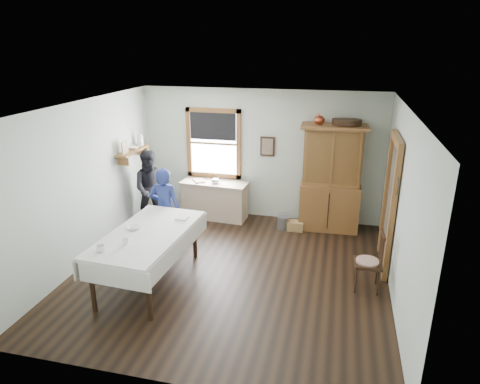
{
  "coord_description": "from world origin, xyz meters",
  "views": [
    {
      "loc": [
        1.59,
        -5.98,
        3.6
      ],
      "look_at": [
        0.09,
        0.3,
        1.3
      ],
      "focal_mm": 32.0,
      "sensor_mm": 36.0,
      "label": 1
    }
  ],
  "objects_px": {
    "woman_blue": "(165,211)",
    "figure_dark": "(152,191)",
    "work_counter": "(215,200)",
    "china_hutch": "(331,179)",
    "wicker_basket": "(295,226)",
    "dining_table": "(149,257)",
    "spindle_chair": "(368,261)",
    "pail": "(283,223)"
  },
  "relations": [
    {
      "from": "dining_table",
      "to": "pail",
      "type": "bearing_deg",
      "value": 54.55
    },
    {
      "from": "pail",
      "to": "woman_blue",
      "type": "distance_m",
      "value": 2.42
    },
    {
      "from": "wicker_basket",
      "to": "spindle_chair",
      "type": "bearing_deg",
      "value": -55.49
    },
    {
      "from": "work_counter",
      "to": "wicker_basket",
      "type": "bearing_deg",
      "value": -4.51
    },
    {
      "from": "work_counter",
      "to": "china_hutch",
      "type": "height_order",
      "value": "china_hutch"
    },
    {
      "from": "work_counter",
      "to": "wicker_basket",
      "type": "xyz_separation_m",
      "value": [
        1.75,
        -0.26,
        -0.31
      ]
    },
    {
      "from": "spindle_chair",
      "to": "wicker_basket",
      "type": "relative_size",
      "value": 2.99
    },
    {
      "from": "work_counter",
      "to": "china_hutch",
      "type": "xyz_separation_m",
      "value": [
        2.38,
        -0.01,
        0.66
      ]
    },
    {
      "from": "china_hutch",
      "to": "figure_dark",
      "type": "distance_m",
      "value": 3.58
    },
    {
      "from": "china_hutch",
      "to": "pail",
      "type": "height_order",
      "value": "china_hutch"
    },
    {
      "from": "work_counter",
      "to": "figure_dark",
      "type": "bearing_deg",
      "value": -147.11
    },
    {
      "from": "pail",
      "to": "woman_blue",
      "type": "bearing_deg",
      "value": -147.68
    },
    {
      "from": "woman_blue",
      "to": "pail",
      "type": "bearing_deg",
      "value": -152.89
    },
    {
      "from": "wicker_basket",
      "to": "figure_dark",
      "type": "relative_size",
      "value": 0.22
    },
    {
      "from": "work_counter",
      "to": "wicker_basket",
      "type": "distance_m",
      "value": 1.8
    },
    {
      "from": "china_hutch",
      "to": "woman_blue",
      "type": "height_order",
      "value": "china_hutch"
    },
    {
      "from": "china_hutch",
      "to": "dining_table",
      "type": "relative_size",
      "value": 1.0
    },
    {
      "from": "wicker_basket",
      "to": "woman_blue",
      "type": "distance_m",
      "value": 2.63
    },
    {
      "from": "pail",
      "to": "woman_blue",
      "type": "relative_size",
      "value": 0.19
    },
    {
      "from": "wicker_basket",
      "to": "woman_blue",
      "type": "xyz_separation_m",
      "value": [
        -2.23,
        -1.25,
        0.6
      ]
    },
    {
      "from": "dining_table",
      "to": "wicker_basket",
      "type": "height_order",
      "value": "dining_table"
    },
    {
      "from": "work_counter",
      "to": "woman_blue",
      "type": "relative_size",
      "value": 1.0
    },
    {
      "from": "china_hutch",
      "to": "dining_table",
      "type": "xyz_separation_m",
      "value": [
        -2.63,
        -2.71,
        -0.63
      ]
    },
    {
      "from": "wicker_basket",
      "to": "woman_blue",
      "type": "relative_size",
      "value": 0.23
    },
    {
      "from": "china_hutch",
      "to": "wicker_basket",
      "type": "relative_size",
      "value": 6.65
    },
    {
      "from": "spindle_chair",
      "to": "figure_dark",
      "type": "distance_m",
      "value": 4.45
    },
    {
      "from": "woman_blue",
      "to": "figure_dark",
      "type": "xyz_separation_m",
      "value": [
        -0.65,
        0.88,
        0.03
      ]
    },
    {
      "from": "dining_table",
      "to": "woman_blue",
      "type": "height_order",
      "value": "woman_blue"
    },
    {
      "from": "spindle_chair",
      "to": "woman_blue",
      "type": "bearing_deg",
      "value": 167.14
    },
    {
      "from": "figure_dark",
      "to": "wicker_basket",
      "type": "bearing_deg",
      "value": -17.39
    },
    {
      "from": "figure_dark",
      "to": "spindle_chair",
      "type": "bearing_deg",
      "value": -44.6
    },
    {
      "from": "china_hutch",
      "to": "wicker_basket",
      "type": "bearing_deg",
      "value": -160.08
    },
    {
      "from": "spindle_chair",
      "to": "woman_blue",
      "type": "xyz_separation_m",
      "value": [
        -3.53,
        0.64,
        0.22
      ]
    },
    {
      "from": "pail",
      "to": "wicker_basket",
      "type": "bearing_deg",
      "value": -2.85
    },
    {
      "from": "work_counter",
      "to": "woman_blue",
      "type": "distance_m",
      "value": 1.61
    },
    {
      "from": "work_counter",
      "to": "figure_dark",
      "type": "relative_size",
      "value": 0.96
    },
    {
      "from": "china_hutch",
      "to": "woman_blue",
      "type": "distance_m",
      "value": 3.25
    },
    {
      "from": "work_counter",
      "to": "china_hutch",
      "type": "relative_size",
      "value": 0.66
    },
    {
      "from": "wicker_basket",
      "to": "figure_dark",
      "type": "height_order",
      "value": "figure_dark"
    },
    {
      "from": "work_counter",
      "to": "dining_table",
      "type": "height_order",
      "value": "dining_table"
    },
    {
      "from": "china_hutch",
      "to": "figure_dark",
      "type": "height_order",
      "value": "china_hutch"
    },
    {
      "from": "work_counter",
      "to": "woman_blue",
      "type": "height_order",
      "value": "woman_blue"
    }
  ]
}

